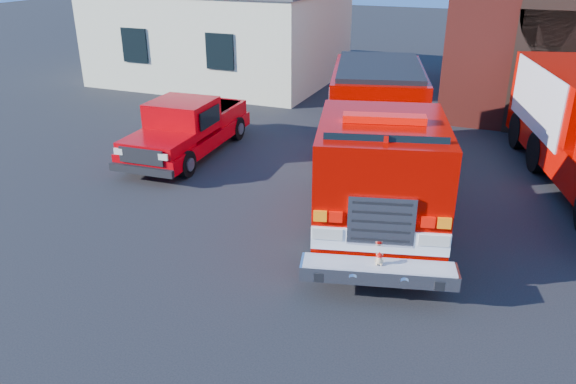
% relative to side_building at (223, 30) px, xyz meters
% --- Properties ---
extents(ground, '(100.00, 100.00, 0.00)m').
position_rel_side_building_xyz_m(ground, '(9.00, -13.00, -2.20)').
color(ground, black).
rests_on(ground, ground).
extents(side_building, '(10.20, 8.20, 4.35)m').
position_rel_side_building_xyz_m(side_building, '(0.00, 0.00, 0.00)').
color(side_building, beige).
rests_on(side_building, ground).
extents(fire_engine, '(4.85, 9.69, 2.88)m').
position_rel_side_building_xyz_m(fire_engine, '(9.96, -10.74, -0.71)').
color(fire_engine, black).
rests_on(fire_engine, ground).
extents(pickup_truck, '(2.14, 5.31, 1.71)m').
position_rel_side_building_xyz_m(pickup_truck, '(4.03, -9.89, -1.39)').
color(pickup_truck, black).
rests_on(pickup_truck, ground).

